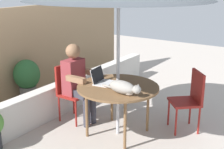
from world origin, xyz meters
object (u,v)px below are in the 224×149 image
Objects in this scene: person_seated at (77,79)px; patio_table at (118,90)px; laptop at (101,79)px; potted_plant_near_fence at (27,80)px; chair_occupied at (70,88)px; cat at (124,88)px; chair_empty at (190,96)px.

patio_table is at bearing -90.00° from person_seated.
person_seated reaches higher than patio_table.
potted_plant_near_fence is (-0.05, 1.52, -0.28)m from laptop.
person_seated is (0.00, -0.16, 0.17)m from chair_occupied.
laptop is at bearing -92.46° from chair_occupied.
patio_table is 0.91m from chair_occupied.
cat is at bearing -100.63° from chair_occupied.
laptop is 0.51× the size of cat.
chair_occupied is 1.38× the size of cat.
person_seated is (-0.71, 1.53, 0.17)m from chair_empty.
patio_table is 0.74m from person_seated.
chair_empty is 1.38× the size of cat.
chair_empty is at bearing -65.28° from person_seated.
chair_occupied is 0.72× the size of person_seated.
person_seated is at bearing -86.07° from potted_plant_near_fence.
chair_occupied reaches higher than potted_plant_near_fence.
person_seated is at bearing 114.72° from chair_empty.
laptop reaches higher than cat.
cat is 0.75× the size of potted_plant_near_fence.
laptop reaches higher than chair_occupied.
patio_table is 0.30m from laptop.
potted_plant_near_fence is at bearing 91.73° from laptop.
chair_occupied is at bearing -85.39° from potted_plant_near_fence.
potted_plant_near_fence is (-0.78, 2.59, -0.02)m from chair_empty.
chair_occupied is 1.83m from chair_empty.
person_seated is at bearing 86.70° from laptop.
laptop is at bearing -88.27° from potted_plant_near_fence.
chair_empty is 1.70m from person_seated.
patio_table is 0.34m from cat.
laptop reaches higher than potted_plant_near_fence.
chair_occupied is 1.00× the size of chair_empty.
chair_empty is 1.12m from cat.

